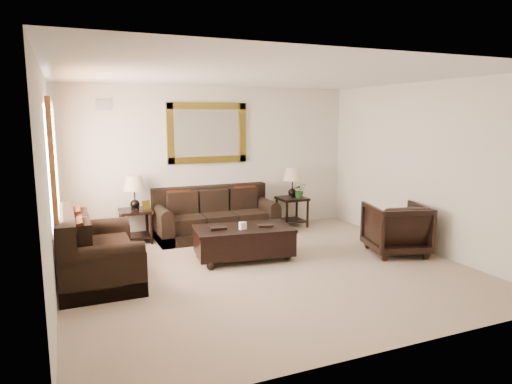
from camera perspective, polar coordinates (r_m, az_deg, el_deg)
name	(u,v)px	position (r m, az deg, el deg)	size (l,w,h in m)	color
room	(268,176)	(6.27, 1.51, 2.04)	(5.51, 5.01, 2.71)	gray
window	(54,163)	(6.59, -23.97, 3.34)	(0.07, 1.96, 1.66)	white
mirror	(207,133)	(8.50, -6.08, 7.34)	(1.50, 0.06, 1.10)	#4C360F
air_vent	(104,104)	(8.17, -18.52, 10.33)	(0.25, 0.02, 0.18)	#999999
sofa	(215,219)	(8.32, -5.11, -3.33)	(2.16, 0.93, 0.88)	black
loveseat	(94,255)	(6.43, -19.64, -7.47)	(1.00, 1.68, 0.95)	black
end_table_left	(135,199)	(8.05, -14.91, -0.87)	(0.53, 0.53, 1.16)	black
end_table_right	(292,188)	(8.97, 4.56, 0.48)	(0.53, 0.53, 1.17)	black
coffee_table	(244,239)	(6.97, -1.56, -5.93)	(1.55, 0.97, 0.62)	black
armchair	(396,226)	(7.55, 17.12, -4.08)	(0.86, 0.81, 0.89)	black
potted_plant	(300,192)	(8.95, 5.49, 0.00)	(0.26, 0.29, 0.23)	#24521C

